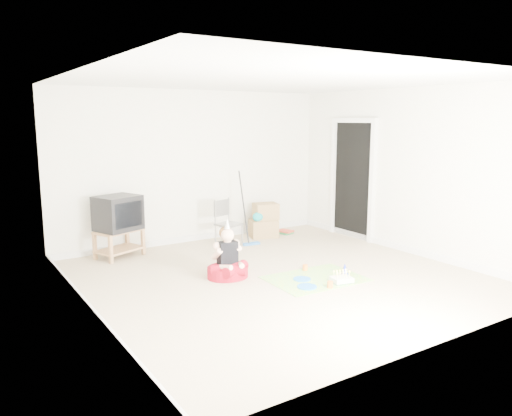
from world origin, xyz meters
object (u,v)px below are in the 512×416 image
crt_tv (118,213)px  cardboard_boxes (264,221)px  folding_chair (229,224)px  seated_woman (228,265)px  birthday_cake (341,280)px  tv_stand (119,241)px

crt_tv → cardboard_boxes: size_ratio=1.01×
folding_chair → crt_tv: bearing=167.5°
seated_woman → birthday_cake: size_ratio=2.76×
tv_stand → birthday_cake: size_ratio=2.71×
crt_tv → birthday_cake: crt_tv is taller
crt_tv → seated_woman: 2.07m
tv_stand → crt_tv: bearing=135.0°
folding_chair → cardboard_boxes: (0.91, 0.30, -0.10)m
folding_chair → seated_woman: (-0.82, -1.41, -0.21)m
crt_tv → seated_woman: crt_tv is taller
tv_stand → cardboard_boxes: size_ratio=1.31×
tv_stand → cardboard_boxes: 2.64m
tv_stand → crt_tv: size_ratio=1.30×
cardboard_boxes → crt_tv: bearing=178.1°
folding_chair → cardboard_boxes: bearing=18.2°
tv_stand → birthday_cake: (2.04, -2.79, -0.22)m
folding_chair → seated_woman: 1.65m
folding_chair → cardboard_boxes: size_ratio=1.32×
tv_stand → seated_woman: (0.90, -1.79, -0.08)m
birthday_cake → tv_stand: bearing=126.2°
crt_tv → cardboard_boxes: bearing=-23.1°
tv_stand → cardboard_boxes: bearing=-1.9°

